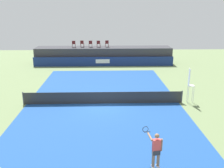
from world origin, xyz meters
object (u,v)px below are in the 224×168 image
object	(u,v)px
spectator_chair_far_left	(74,44)
spectator_chair_right	(99,43)
spectator_chair_center	(91,44)
net_post_near	(23,98)
spectator_chair_far_right	(107,43)
tennis_player	(156,149)
tennis_ball	(1,168)
umpire_chair	(190,83)
net_post_far	(182,97)
spectator_chair_left	(82,43)

from	to	relation	value
spectator_chair_far_left	spectator_chair_right	world-z (taller)	same
spectator_chair_center	net_post_near	xyz separation A→B (m)	(-4.46, -15.24, -2.19)
spectator_chair_right	spectator_chair_far_right	world-z (taller)	same
net_post_near	spectator_chair_right	bearing A→B (deg)	70.11
net_post_near	spectator_chair_center	bearing A→B (deg)	73.67
spectator_chair_far_right	tennis_player	world-z (taller)	spectator_chair_far_right
spectator_chair_far_right	tennis_player	size ratio (longest dim) A/B	0.50
tennis_ball	umpire_chair	bearing A→B (deg)	36.16
spectator_chair_far_right	tennis_ball	size ratio (longest dim) A/B	13.06
umpire_chair	net_post_near	bearing A→B (deg)	-179.95
spectator_chair_far_right	net_post_far	bearing A→B (deg)	-69.52
umpire_chair	tennis_player	distance (m)	9.51
umpire_chair	tennis_ball	bearing A→B (deg)	-143.84
spectator_chair_left	spectator_chair_far_right	bearing A→B (deg)	-0.14
spectator_chair_left	spectator_chair_right	bearing A→B (deg)	-3.75
spectator_chair_far_right	net_post_far	xyz separation A→B (m)	(5.76, -15.41, -2.19)
spectator_chair_left	spectator_chair_far_right	xyz separation A→B (m)	(3.31, -0.01, 0.00)
spectator_chair_center	net_post_far	xyz separation A→B (m)	(7.94, -15.24, -2.19)
umpire_chair	tennis_player	xyz separation A→B (m)	(-4.28, -8.47, -0.63)
spectator_chair_far_left	spectator_chair_left	bearing A→B (deg)	15.08
net_post_near	tennis_player	distance (m)	12.12
spectator_chair_far_left	spectator_chair_right	distance (m)	3.27
spectator_chair_left	umpire_chair	size ratio (longest dim) A/B	0.32
umpire_chair	tennis_ball	size ratio (longest dim) A/B	40.59
spectator_chair_left	spectator_chair_right	distance (m)	2.20
spectator_chair_right	spectator_chair_left	bearing A→B (deg)	176.25
tennis_player	spectator_chair_far_left	bearing A→B (deg)	105.21
net_post_far	tennis_player	xyz separation A→B (m)	(-3.73, -8.45, 0.46)
umpire_chair	tennis_ball	world-z (taller)	umpire_chair
spectator_chair_center	net_post_far	size ratio (longest dim) A/B	0.89
spectator_chair_right	net_post_near	distance (m)	16.39
spectator_chair_right	umpire_chair	distance (m)	17.01
spectator_chair_far_right	umpire_chair	size ratio (longest dim) A/B	0.32
spectator_chair_far_left	spectator_chair_left	distance (m)	1.12
spectator_chair_left	spectator_chair_right	xyz separation A→B (m)	(2.19, -0.14, 0.00)
spectator_chair_far_left	spectator_chair_far_right	world-z (taller)	same
spectator_chair_right	tennis_ball	distance (m)	24.17
tennis_ball	spectator_chair_center	bearing A→B (deg)	82.73
spectator_chair_far_left	tennis_player	world-z (taller)	spectator_chair_far_left
net_post_near	tennis_ball	world-z (taller)	net_post_near
spectator_chair_far_left	net_post_near	bearing A→B (deg)	-98.48
spectator_chair_center	spectator_chair_far_right	xyz separation A→B (m)	(2.18, 0.17, 0.00)
spectator_chair_right	umpire_chair	size ratio (longest dim) A/B	0.32
net_post_near	net_post_far	distance (m)	12.40
net_post_far	tennis_player	world-z (taller)	tennis_player
spectator_chair_left	net_post_near	size ratio (longest dim) A/B	0.89
tennis_player	umpire_chair	bearing A→B (deg)	63.18
spectator_chair_center	spectator_chair_far_right	world-z (taller)	same
spectator_chair_far_right	net_post_near	xyz separation A→B (m)	(-6.64, -15.41, -2.19)
spectator_chair_center	tennis_player	size ratio (longest dim) A/B	0.50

